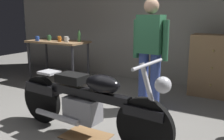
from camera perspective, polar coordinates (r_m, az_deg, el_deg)
ground_plane at (r=3.40m, az=-6.87°, el=-12.91°), size 12.00×12.00×0.00m
back_wall at (r=5.57m, az=10.64°, el=13.25°), size 8.00×0.12×3.10m
workbench at (r=5.52m, az=-12.03°, el=5.26°), size 1.30×0.64×0.90m
motorcycle at (r=3.01m, az=-5.74°, el=-7.05°), size 2.19×0.60×1.00m
person_standing at (r=3.83m, az=8.51°, el=4.43°), size 0.57×0.26×1.67m
wooden_dresser at (r=4.87m, az=21.89°, el=0.88°), size 0.80×0.47×1.10m
drip_tray at (r=3.20m, az=-5.82°, el=-14.48°), size 0.56×0.40×0.01m
mug_white_ceramic at (r=5.22m, az=-10.18°, el=6.80°), size 0.12×0.09×0.11m
mug_green_speckled at (r=5.61m, az=-13.90°, el=7.03°), size 0.11×0.07×0.11m
mug_orange_travel at (r=5.30m, az=-11.67°, el=6.83°), size 0.11×0.07×0.11m
mug_blue_enamel at (r=5.57m, az=-16.39°, el=6.78°), size 0.11×0.08×0.10m
bottle at (r=5.25m, az=-7.35°, el=7.38°), size 0.06×0.06×0.24m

